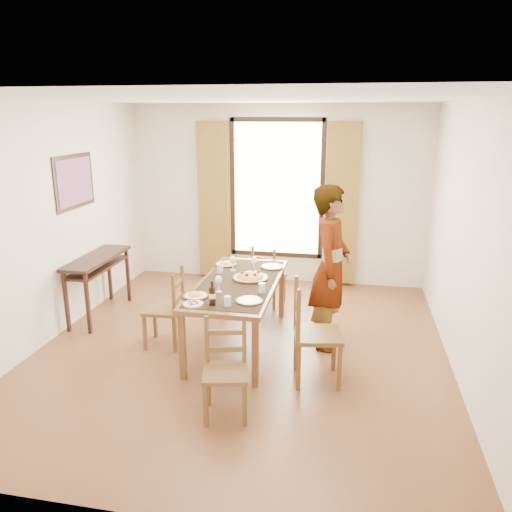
% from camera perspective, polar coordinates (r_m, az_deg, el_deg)
% --- Properties ---
extents(ground, '(5.00, 5.00, 0.00)m').
position_cam_1_polar(ground, '(5.73, -1.60, -10.53)').
color(ground, '#4C2E18').
rests_on(ground, ground).
extents(room_shell, '(4.60, 5.10, 2.74)m').
position_cam_1_polar(room_shell, '(5.35, -1.48, 5.03)').
color(room_shell, silver).
rests_on(room_shell, ground).
extents(console_table, '(0.38, 1.20, 0.80)m').
position_cam_1_polar(console_table, '(6.70, -17.67, -1.02)').
color(console_table, '#331911').
rests_on(console_table, ground).
extents(dining_table, '(0.85, 1.88, 0.76)m').
position_cam_1_polar(dining_table, '(5.58, -2.02, -3.59)').
color(dining_table, brown).
rests_on(dining_table, ground).
extents(chair_west, '(0.42, 0.42, 0.90)m').
position_cam_1_polar(chair_west, '(5.75, -10.20, -6.11)').
color(chair_west, brown).
rests_on(chair_west, ground).
extents(chair_north, '(0.47, 0.47, 0.85)m').
position_cam_1_polar(chair_north, '(6.82, 1.35, -2.49)').
color(chair_north, brown).
rests_on(chair_north, ground).
extents(chair_south, '(0.46, 0.46, 0.87)m').
position_cam_1_polar(chair_south, '(4.45, -3.50, -13.09)').
color(chair_south, brown).
rests_on(chair_south, ground).
extents(chair_east, '(0.53, 0.53, 1.03)m').
position_cam_1_polar(chair_east, '(4.95, 6.63, -9.04)').
color(chair_east, brown).
rests_on(chair_east, ground).
extents(man, '(0.79, 0.62, 1.84)m').
position_cam_1_polar(man, '(5.56, 8.54, -1.35)').
color(man, '#92949A').
rests_on(man, ground).
extents(plate_sw, '(0.27, 0.27, 0.05)m').
position_cam_1_polar(plate_sw, '(5.13, -6.91, -4.38)').
color(plate_sw, silver).
rests_on(plate_sw, dining_table).
extents(plate_se, '(0.27, 0.27, 0.05)m').
position_cam_1_polar(plate_se, '(4.97, -0.78, -4.95)').
color(plate_se, silver).
rests_on(plate_se, dining_table).
extents(plate_nw, '(0.27, 0.27, 0.05)m').
position_cam_1_polar(plate_nw, '(6.16, -3.50, -0.79)').
color(plate_nw, silver).
rests_on(plate_nw, dining_table).
extents(plate_ne, '(0.27, 0.27, 0.05)m').
position_cam_1_polar(plate_ne, '(6.05, 1.84, -1.08)').
color(plate_ne, silver).
rests_on(plate_ne, dining_table).
extents(pasta_platter, '(0.40, 0.40, 0.10)m').
position_cam_1_polar(pasta_platter, '(5.63, -0.67, -2.16)').
color(pasta_platter, '#CC521A').
rests_on(pasta_platter, dining_table).
extents(caprese_plate, '(0.20, 0.20, 0.04)m').
position_cam_1_polar(caprese_plate, '(4.94, -7.20, -5.34)').
color(caprese_plate, silver).
rests_on(caprese_plate, dining_table).
extents(wine_glass_a, '(0.08, 0.08, 0.18)m').
position_cam_1_polar(wine_glass_a, '(5.23, -4.30, -3.18)').
color(wine_glass_a, white).
rests_on(wine_glass_a, dining_table).
extents(wine_glass_b, '(0.08, 0.08, 0.18)m').
position_cam_1_polar(wine_glass_b, '(5.88, -0.26, -0.91)').
color(wine_glass_b, white).
rests_on(wine_glass_b, dining_table).
extents(wine_glass_c, '(0.08, 0.08, 0.18)m').
position_cam_1_polar(wine_glass_c, '(5.91, -2.66, -0.84)').
color(wine_glass_c, white).
rests_on(wine_glass_c, dining_table).
extents(tumbler_a, '(0.07, 0.07, 0.10)m').
position_cam_1_polar(tumbler_a, '(5.22, 0.68, -3.65)').
color(tumbler_a, silver).
rests_on(tumbler_a, dining_table).
extents(tumbler_b, '(0.07, 0.07, 0.10)m').
position_cam_1_polar(tumbler_b, '(5.86, -4.13, -1.45)').
color(tumbler_b, silver).
rests_on(tumbler_b, dining_table).
extents(tumbler_c, '(0.07, 0.07, 0.10)m').
position_cam_1_polar(tumbler_c, '(4.87, -3.28, -5.17)').
color(tumbler_c, silver).
rests_on(tumbler_c, dining_table).
extents(wine_bottle, '(0.07, 0.07, 0.25)m').
position_cam_1_polar(wine_bottle, '(4.87, -5.03, -4.26)').
color(wine_bottle, black).
rests_on(wine_bottle, dining_table).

